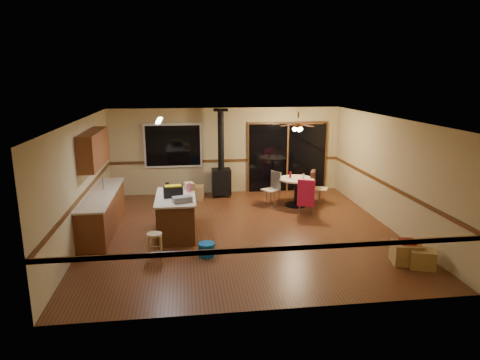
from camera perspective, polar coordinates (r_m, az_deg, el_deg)
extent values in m
plane|color=#582E18|center=(10.04, 0.23, -6.80)|extent=(7.00, 7.00, 0.00)
plane|color=silver|center=(9.45, 0.24, 8.15)|extent=(7.00, 7.00, 0.00)
plane|color=tan|center=(13.07, -1.84, 3.91)|extent=(7.00, 0.00, 7.00)
plane|color=tan|center=(6.35, 4.51, -6.70)|extent=(7.00, 0.00, 7.00)
plane|color=tan|center=(9.83, -20.42, -0.19)|extent=(0.00, 7.00, 7.00)
plane|color=tan|center=(10.70, 19.15, 0.98)|extent=(0.00, 7.00, 7.00)
cube|color=black|center=(12.93, -8.92, 4.55)|extent=(1.72, 0.10, 1.32)
cube|color=black|center=(13.38, 6.32, 2.98)|extent=(2.52, 0.10, 2.10)
cube|color=brown|center=(10.47, -17.84, -4.12)|extent=(0.60, 3.00, 0.86)
cube|color=beige|center=(10.35, -18.02, -1.74)|extent=(0.64, 3.04, 0.04)
cube|color=brown|center=(10.35, -18.92, 3.99)|extent=(0.35, 2.00, 0.80)
cube|color=#522C14|center=(9.82, -8.51, -4.77)|extent=(0.80, 1.60, 0.86)
cube|color=beige|center=(9.69, -8.60, -2.24)|extent=(0.88, 1.68, 0.04)
cube|color=black|center=(12.79, -2.50, -0.18)|extent=(0.55, 0.50, 0.75)
cylinder|color=black|center=(12.54, -2.56, 5.42)|extent=(0.18, 0.18, 1.77)
cylinder|color=brown|center=(11.60, 7.76, 7.30)|extent=(0.24, 0.24, 0.10)
cylinder|color=brown|center=(11.58, 7.81, 8.63)|extent=(0.05, 0.05, 0.16)
sphere|color=#FFD88C|center=(11.61, 7.74, 6.72)|extent=(0.16, 0.16, 0.16)
cube|color=white|center=(9.68, -10.72, 7.81)|extent=(0.10, 1.20, 0.04)
cube|color=slate|center=(9.17, -7.71, -2.58)|extent=(0.45, 0.33, 0.12)
cube|color=black|center=(9.59, -8.90, -1.56)|extent=(0.45, 0.27, 0.23)
cube|color=gold|center=(9.56, -8.93, -0.80)|extent=(0.38, 0.23, 0.03)
cube|color=#A58449|center=(10.13, -6.78, -0.84)|extent=(0.26, 0.31, 0.18)
cylinder|color=black|center=(9.80, -9.66, -1.11)|extent=(0.10, 0.10, 0.29)
cylinder|color=#D84C8C|center=(9.93, -6.76, -1.00)|extent=(0.09, 0.09, 0.22)
cylinder|color=white|center=(10.04, -9.74, -1.13)|extent=(0.07, 0.07, 0.16)
cylinder|color=tan|center=(8.60, -11.28, -8.70)|extent=(0.34, 0.34, 0.55)
cylinder|color=#0D5DB8|center=(8.68, -4.48, -9.23)|extent=(0.36, 0.36, 0.27)
cylinder|color=black|center=(12.05, 7.43, -3.30)|extent=(0.60, 0.60, 0.04)
cylinder|color=black|center=(11.95, 7.48, -1.60)|extent=(0.10, 0.10, 0.70)
cylinder|color=beige|center=(11.85, 7.54, 0.13)|extent=(0.96, 0.96, 0.04)
cylinder|color=#590C14|center=(11.89, 6.73, 0.72)|extent=(0.08, 0.08, 0.17)
cylinder|color=beige|center=(11.84, 8.45, 0.50)|extent=(0.07, 0.07, 0.13)
cube|color=#C1B68F|center=(11.87, 4.10, -1.32)|extent=(0.54, 0.54, 0.03)
cube|color=slate|center=(11.93, 4.81, -0.01)|extent=(0.22, 0.36, 0.50)
cube|color=#C1B68F|center=(11.31, 8.88, -2.20)|extent=(0.52, 0.52, 0.03)
cube|color=slate|center=(11.06, 8.82, -1.22)|extent=(0.38, 0.18, 0.50)
cube|color=#BB1532|center=(11.07, 8.79, -1.74)|extent=(0.44, 0.26, 0.70)
cube|color=#C1B68F|center=(12.17, 10.62, -1.14)|extent=(0.52, 0.52, 0.03)
cube|color=slate|center=(12.13, 9.77, 0.06)|extent=(0.18, 0.38, 0.50)
cube|color=#351B14|center=(12.15, 9.66, -0.39)|extent=(0.26, 0.44, 0.70)
cube|color=#A58449|center=(12.54, -6.08, -1.71)|extent=(0.56, 0.47, 0.41)
cube|color=#A58449|center=(8.92, 21.30, -9.07)|extent=(0.61, 0.54, 0.41)
cube|color=#A58449|center=(8.84, 23.13, -9.61)|extent=(0.54, 0.51, 0.36)
cube|color=maroon|center=(8.83, 21.44, -7.64)|extent=(0.31, 0.27, 0.07)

